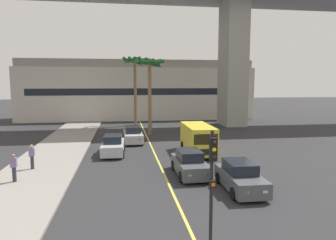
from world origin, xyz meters
TOP-DOWN VIEW (x-y plane):
  - sidewalk_left at (-8.00, 16.00)m, footprint 4.80×80.00m
  - lane_stripe_center at (0.00, 24.00)m, footprint 0.14×56.00m
  - pier_building_backdrop at (0.00, 47.06)m, footprint 36.26×8.04m
  - car_queue_front at (-3.35, 21.68)m, footprint 1.94×4.16m
  - car_queue_second at (-1.58, 26.42)m, footprint 1.94×4.15m
  - car_queue_third at (3.67, 12.20)m, footprint 1.90×4.13m
  - car_queue_fourth at (1.57, 15.28)m, footprint 1.87×4.12m
  - delivery_van at (3.49, 20.88)m, footprint 2.23×5.28m
  - traffic_light_median_near at (0.41, 6.63)m, footprint 0.24×0.37m
  - palm_tree_near_median at (0.44, 30.67)m, footprint 3.31×3.35m
  - palm_tree_mid_median at (-0.82, 38.61)m, footprint 3.47×3.57m
  - pedestrian_near_crosswalk at (-8.47, 17.65)m, footprint 0.34×0.22m
  - pedestrian_far_along at (-8.73, 15.03)m, footprint 0.34×0.22m

SIDE VIEW (x-z plane):
  - lane_stripe_center at x=0.00m, z-range 0.00..0.01m
  - sidewalk_left at x=-8.00m, z-range 0.00..0.15m
  - car_queue_front at x=-3.35m, z-range -0.06..1.50m
  - car_queue_second at x=-1.58m, z-range -0.06..1.50m
  - car_queue_third at x=3.67m, z-range -0.06..1.50m
  - car_queue_fourth at x=1.57m, z-range -0.06..1.50m
  - pedestrian_near_crosswalk at x=-8.47m, z-range 0.19..1.81m
  - pedestrian_far_along at x=-8.73m, z-range 0.19..1.81m
  - delivery_van at x=3.49m, z-range 0.11..2.47m
  - traffic_light_median_near at x=0.41m, z-range 0.61..4.81m
  - pier_building_backdrop at x=0.00m, z-range -0.06..9.20m
  - palm_tree_near_median at x=0.44m, z-range 2.71..11.13m
  - palm_tree_mid_median at x=-0.82m, z-range 2.82..12.06m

